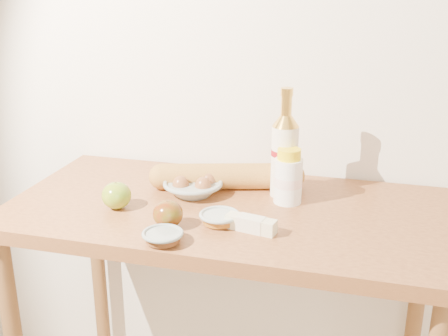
{
  "coord_description": "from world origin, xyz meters",
  "views": [
    {
      "loc": [
        0.36,
        -0.19,
        1.51
      ],
      "look_at": [
        0.0,
        1.15,
        1.02
      ],
      "focal_mm": 45.0,
      "sensor_mm": 36.0,
      "label": 1
    }
  ],
  "objects_px": {
    "egg_bowl": "(193,186)",
    "baguette": "(227,176)",
    "bourbon_bottle": "(285,153)",
    "cream_bottle": "(288,178)",
    "table": "(227,246)"
  },
  "relations": [
    {
      "from": "egg_bowl",
      "to": "baguette",
      "type": "height_order",
      "value": "baguette"
    },
    {
      "from": "cream_bottle",
      "to": "baguette",
      "type": "bearing_deg",
      "value": 152.94
    },
    {
      "from": "bourbon_bottle",
      "to": "baguette",
      "type": "bearing_deg",
      "value": -172.45
    },
    {
      "from": "baguette",
      "to": "cream_bottle",
      "type": "bearing_deg",
      "value": -32.27
    },
    {
      "from": "bourbon_bottle",
      "to": "cream_bottle",
      "type": "bearing_deg",
      "value": -57.81
    },
    {
      "from": "bourbon_bottle",
      "to": "egg_bowl",
      "type": "relative_size",
      "value": 1.62
    },
    {
      "from": "egg_bowl",
      "to": "baguette",
      "type": "bearing_deg",
      "value": 38.68
    },
    {
      "from": "bourbon_bottle",
      "to": "cream_bottle",
      "type": "relative_size",
      "value": 2.01
    },
    {
      "from": "table",
      "to": "bourbon_bottle",
      "type": "xyz_separation_m",
      "value": [
        0.14,
        0.12,
        0.25
      ]
    },
    {
      "from": "bourbon_bottle",
      "to": "baguette",
      "type": "xyz_separation_m",
      "value": [
        -0.17,
        0.01,
        -0.09
      ]
    },
    {
      "from": "bourbon_bottle",
      "to": "cream_bottle",
      "type": "xyz_separation_m",
      "value": [
        0.02,
        -0.05,
        -0.05
      ]
    },
    {
      "from": "table",
      "to": "cream_bottle",
      "type": "relative_size",
      "value": 7.75
    },
    {
      "from": "cream_bottle",
      "to": "egg_bowl",
      "type": "relative_size",
      "value": 0.81
    },
    {
      "from": "bourbon_bottle",
      "to": "baguette",
      "type": "height_order",
      "value": "bourbon_bottle"
    },
    {
      "from": "table",
      "to": "egg_bowl",
      "type": "height_order",
      "value": "egg_bowl"
    }
  ]
}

